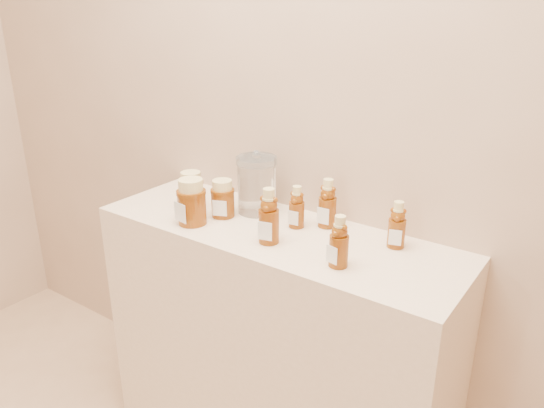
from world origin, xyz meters
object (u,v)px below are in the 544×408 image
Objects in this scene: bear_bottle_back_left at (297,204)px; glass_canister at (257,182)px; honey_jar_left at (192,190)px; bear_bottle_front_left at (269,212)px; display_table at (274,350)px.

glass_canister reaches higher than bear_bottle_back_left.
bear_bottle_back_left reaches higher than honey_jar_left.
glass_canister reaches higher than bear_bottle_front_left.
bear_bottle_front_left is at bearing 9.28° from honey_jar_left.
bear_bottle_back_left is (0.04, 0.06, 0.53)m from display_table.
honey_jar_left is (-0.33, -0.01, 0.52)m from display_table.
bear_bottle_back_left is 0.81× the size of bear_bottle_front_left.
bear_bottle_front_left is 0.38m from honey_jar_left.
display_table is 5.77× the size of glass_canister.
bear_bottle_back_left is 0.18m from glass_canister.
display_table is 0.53m from bear_bottle_back_left.
honey_jar_left is at bearing 155.78° from bear_bottle_front_left.
bear_bottle_back_left is at bearing 56.40° from display_table.
bear_bottle_front_left is (0.04, -0.08, 0.55)m from display_table.
display_table is at bearing 100.74° from bear_bottle_front_left.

